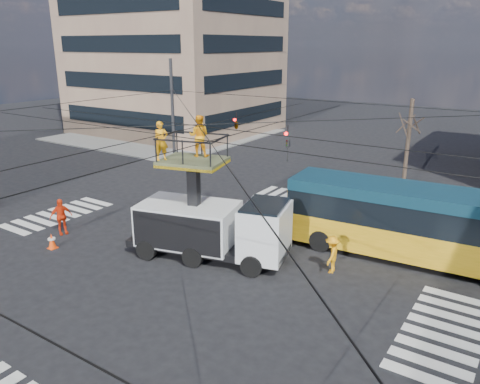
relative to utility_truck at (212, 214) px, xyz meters
name	(u,v)px	position (x,y,z in m)	size (l,w,h in m)	color
ground	(202,258)	(-0.29, -0.41, -2.03)	(120.00, 120.00, 0.00)	black
sidewalk_nw	(166,135)	(-21.29, 20.59, -1.97)	(18.00, 18.00, 0.12)	slate
crosswalks	(202,258)	(-0.29, -0.41, -2.02)	(22.40, 22.40, 0.02)	silver
overhead_network	(204,161)	(-0.37, -0.01, 2.26)	(24.24, 24.24, 8.00)	#2D2D30
tree_a	(410,122)	(4.71, 13.09, 2.60)	(2.00, 2.00, 6.00)	#382B21
utility_truck	(212,214)	(0.00, 0.00, 0.00)	(7.35, 4.02, 6.15)	black
city_bus	(416,222)	(7.44, 4.66, -0.30)	(11.18, 3.44, 3.20)	#C79412
traffic_cone	(52,241)	(-6.68, -3.36, -1.66)	(0.36, 0.36, 0.73)	#FB430A
worker_ground	(61,217)	(-7.76, -2.00, -1.12)	(1.06, 0.44, 1.81)	red
flagger	(332,254)	(4.96, 1.54, -1.23)	(1.03, 0.59, 1.59)	orange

